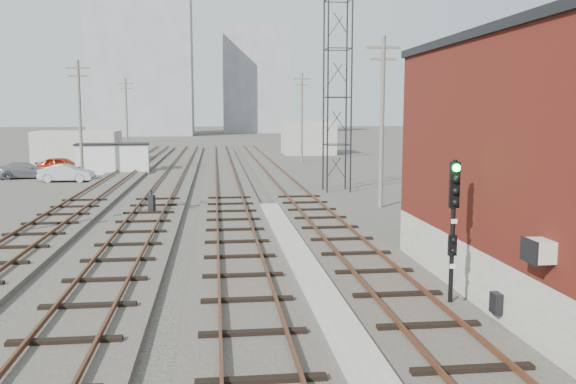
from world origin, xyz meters
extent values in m
plane|color=#282621|center=(0.00, 60.00, 0.00)|extent=(320.00, 320.00, 0.00)
cube|color=#332D28|center=(2.50, 39.00, 0.10)|extent=(3.20, 90.00, 0.20)
cube|color=#4C2816|center=(1.78, 39.00, 0.33)|extent=(0.07, 90.00, 0.12)
cube|color=#4C2816|center=(3.22, 39.00, 0.33)|extent=(0.07, 90.00, 0.12)
cube|color=#332D28|center=(-1.50, 39.00, 0.10)|extent=(3.20, 90.00, 0.20)
cube|color=#4C2816|center=(-2.22, 39.00, 0.33)|extent=(0.07, 90.00, 0.12)
cube|color=#4C2816|center=(-0.78, 39.00, 0.33)|extent=(0.07, 90.00, 0.12)
cube|color=#332D28|center=(-5.50, 39.00, 0.10)|extent=(3.20, 90.00, 0.20)
cube|color=#4C2816|center=(-6.22, 39.00, 0.33)|extent=(0.07, 90.00, 0.12)
cube|color=#4C2816|center=(-4.78, 39.00, 0.33)|extent=(0.07, 90.00, 0.12)
cube|color=#332D28|center=(-9.50, 39.00, 0.10)|extent=(3.20, 90.00, 0.20)
cube|color=#4C2816|center=(-10.22, 39.00, 0.33)|extent=(0.07, 90.00, 0.12)
cube|color=#4C2816|center=(-8.78, 39.00, 0.33)|extent=(0.07, 90.00, 0.12)
cube|color=gray|center=(0.50, 14.00, 0.13)|extent=(0.90, 28.00, 0.26)
cube|color=gray|center=(7.50, 12.00, 0.75)|extent=(6.00, 12.00, 1.50)
cube|color=beige|center=(4.28, 8.00, 2.25)|extent=(0.45, 0.62, 0.45)
cube|color=black|center=(4.40, 10.00, 0.50)|extent=(0.20, 0.35, 0.50)
cylinder|color=black|center=(4.75, 34.25, 7.50)|extent=(0.10, 0.10, 15.00)
cylinder|color=black|center=(6.25, 34.25, 7.50)|extent=(0.10, 0.10, 15.00)
cylinder|color=black|center=(4.75, 35.75, 7.50)|extent=(0.10, 0.10, 15.00)
cylinder|color=black|center=(6.25, 35.75, 7.50)|extent=(0.10, 0.10, 15.00)
cylinder|color=#595147|center=(-12.50, 45.00, 4.50)|extent=(0.24, 0.24, 9.00)
cube|color=#595147|center=(-12.50, 45.00, 8.40)|extent=(1.80, 0.12, 0.12)
cube|color=#595147|center=(-12.50, 45.00, 7.80)|extent=(1.40, 0.12, 0.12)
cylinder|color=#595147|center=(-12.50, 70.00, 4.50)|extent=(0.24, 0.24, 9.00)
cube|color=#595147|center=(-12.50, 70.00, 8.40)|extent=(1.80, 0.12, 0.12)
cube|color=#595147|center=(-12.50, 70.00, 7.80)|extent=(1.40, 0.12, 0.12)
cylinder|color=#595147|center=(6.50, 28.00, 4.50)|extent=(0.24, 0.24, 9.00)
cube|color=#595147|center=(6.50, 28.00, 8.40)|extent=(1.80, 0.12, 0.12)
cube|color=#595147|center=(6.50, 28.00, 7.80)|extent=(1.40, 0.12, 0.12)
cylinder|color=#595147|center=(6.50, 58.00, 4.50)|extent=(0.24, 0.24, 9.00)
cube|color=#595147|center=(6.50, 58.00, 8.40)|extent=(1.80, 0.12, 0.12)
cube|color=#595147|center=(6.50, 58.00, 7.80)|extent=(1.40, 0.12, 0.12)
cube|color=gray|center=(-18.00, 135.00, 15.00)|extent=(22.00, 14.00, 30.00)
cube|color=gray|center=(8.00, 150.00, 13.00)|extent=(16.00, 12.00, 26.00)
cube|color=gray|center=(-16.00, 60.00, 1.60)|extent=(8.00, 5.00, 3.20)
cube|color=gray|center=(9.00, 70.00, 2.00)|extent=(6.00, 6.00, 4.00)
cube|color=gray|center=(3.70, 11.12, 0.05)|extent=(0.40, 0.40, 0.10)
cylinder|color=black|center=(3.70, 11.12, 1.94)|extent=(0.12, 0.12, 3.88)
cube|color=black|center=(3.70, 11.10, 3.25)|extent=(0.25, 0.10, 1.16)
sphere|color=#0CE533|center=(3.70, 11.01, 3.68)|extent=(0.19, 0.19, 0.19)
sphere|color=black|center=(3.70, 11.01, 3.39)|extent=(0.19, 0.19, 0.19)
sphere|color=black|center=(3.70, 11.01, 3.10)|extent=(0.19, 0.19, 0.19)
sphere|color=black|center=(3.70, 11.01, 2.81)|extent=(0.19, 0.19, 0.19)
cube|color=black|center=(3.70, 11.10, 1.70)|extent=(0.21, 0.09, 0.53)
cube|color=white|center=(3.70, 11.04, 2.33)|extent=(0.16, 0.02, 0.12)
cube|color=white|center=(3.70, 11.04, 1.16)|extent=(0.16, 0.02, 0.12)
cube|color=black|center=(-5.39, 26.60, 0.56)|extent=(0.36, 0.36, 0.94)
cylinder|color=black|center=(-5.39, 26.60, 1.17)|extent=(0.07, 0.07, 0.28)
cube|color=silver|center=(-10.73, 48.61, 1.20)|extent=(5.95, 2.88, 2.40)
cube|color=black|center=(-10.73, 48.61, 2.45)|extent=(6.16, 3.09, 0.12)
imported|color=#99210D|center=(-14.76, 48.14, 0.72)|extent=(4.42, 2.31, 1.43)
imported|color=#A7AAAF|center=(-13.10, 42.51, 0.64)|extent=(3.97, 1.60, 1.28)
imported|color=slate|center=(-16.81, 45.26, 0.63)|extent=(4.65, 2.71, 1.27)
camera|label=1|loc=(-2.27, -3.48, 5.05)|focal=38.00mm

